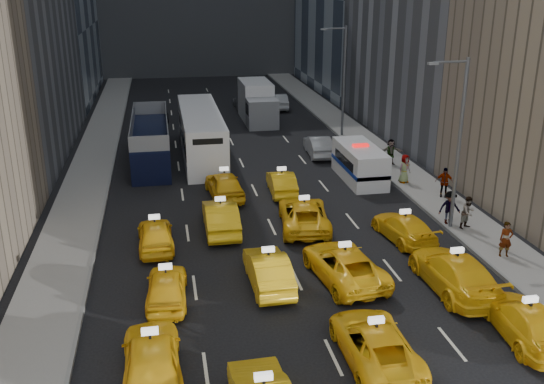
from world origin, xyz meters
The scene contains 34 objects.
sidewalk_west centered at (-10.50, 25.00, 0.07)m, with size 3.00×90.00×0.15m, color gray.
sidewalk_east centered at (10.50, 25.00, 0.07)m, with size 3.00×90.00×0.15m, color gray.
curb_west centered at (-9.05, 25.00, 0.09)m, with size 0.15×90.00×0.18m, color slate.
curb_east centered at (9.05, 25.00, 0.09)m, with size 0.15×90.00×0.18m, color slate.
streetlight_near centered at (9.18, 12.00, 4.92)m, with size 2.15×0.22×9.00m.
streetlight_far centered at (9.18, 32.00, 4.92)m, with size 2.15×0.22×9.00m.
taxi_4 centered at (-6.26, 1.88, 0.82)m, with size 1.94×4.82×1.64m, color yellow.
taxi_6 centered at (1.36, 1.60, 0.69)m, with size 2.28×4.94×1.37m, color yellow.
taxi_7 centered at (7.32, 1.85, 0.71)m, with size 1.98×4.88×1.42m, color yellow.
taxi_8 centered at (-5.68, 6.99, 0.69)m, with size 1.64×4.07×1.39m, color yellow.
taxi_9 centered at (-1.33, 7.61, 0.75)m, with size 1.58×4.54×1.50m, color yellow.
taxi_10 centered at (2.05, 7.55, 0.74)m, with size 2.46×5.33×1.48m, color yellow.
taxi_11 centered at (6.42, 5.81, 0.81)m, with size 2.28×5.60×1.63m, color yellow.
taxi_12 centered at (-6.11, 12.40, 0.72)m, with size 1.70×4.22×1.44m, color yellow.
taxi_13 centered at (-2.73, 13.92, 0.80)m, with size 1.69×4.84×1.60m, color yellow.
taxi_14 centered at (1.67, 13.60, 0.74)m, with size 2.46×5.34×1.48m, color yellow.
taxi_15 centered at (6.30, 11.12, 0.66)m, with size 1.86×4.57×1.33m, color yellow.
taxi_16 centered at (-1.97, 19.07, 0.79)m, with size 1.87×4.65×1.59m, color yellow.
taxi_17 centered at (1.57, 19.13, 0.69)m, with size 1.46×4.17×1.37m, color yellow.
nypd_van centered at (7.11, 20.78, 1.10)m, with size 2.57×5.81×2.44m.
double_decker centered at (-6.34, 27.55, 1.61)m, with size 3.03×11.27×3.25m.
city_bus centered at (-2.68, 28.40, 1.70)m, with size 4.43×13.48×3.42m.
box_truck centered at (3.26, 38.94, 1.74)m, with size 3.61×8.00×3.53m.
misc_car_0 centered at (5.93, 26.87, 0.74)m, with size 1.57×4.51×1.49m, color #979B9E.
misc_car_1 centered at (-6.39, 41.14, 0.80)m, with size 2.65×5.76×1.60m, color black.
misc_car_2 centered at (2.88, 44.69, 0.70)m, with size 1.97×4.84×1.40m, color gray.
misc_car_3 centered at (-1.93, 45.33, 0.81)m, with size 1.91×4.76×1.62m, color black.
misc_car_4 centered at (6.19, 43.96, 0.77)m, with size 1.63×4.66×1.54m, color #A7AAAE.
pedestrian_0 centered at (10.14, 8.15, 1.02)m, with size 0.63×0.41×1.73m, color gray.
pedestrian_1 centered at (10.05, 11.65, 1.02)m, with size 0.85×0.46×1.74m, color gray.
pedestrian_2 centered at (9.35, 12.37, 1.07)m, with size 1.19×0.49×1.84m, color gray.
pedestrian_3 centered at (10.96, 16.39, 1.06)m, with size 1.06×0.48×1.81m, color gray.
pedestrian_4 centered at (9.64, 19.35, 1.07)m, with size 0.90×0.49×1.85m, color gray.
pedestrian_5 centered at (10.20, 23.24, 1.06)m, with size 1.69×0.49×1.82m, color gray.
Camera 1 is at (-5.44, -15.48, 12.71)m, focal length 40.00 mm.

